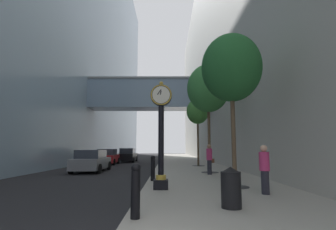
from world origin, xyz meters
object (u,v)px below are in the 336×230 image
object	(u,v)px
bollard_nearest	(137,189)
bollard_third	(154,167)
street_tree_mid_near	(209,89)
car_grey_far	(93,161)
pedestrian_by_clock	(266,168)
pedestrian_walking	(210,158)
car_black_near	(129,155)
street_clock	(162,129)
street_tree_near	(232,68)
street_tree_mid_far	(199,112)
trash_bin	(232,187)
car_red_mid	(109,157)

from	to	relation	value
bollard_nearest	bollard_third	bearing A→B (deg)	90.00
bollard_third	street_tree_mid_near	size ratio (longest dim) A/B	0.17
bollard_third	car_grey_far	size ratio (longest dim) A/B	0.26
pedestrian_by_clock	pedestrian_walking	bearing A→B (deg)	97.20
pedestrian_by_clock	car_black_near	size ratio (longest dim) A/B	0.37
car_grey_far	street_clock	bearing A→B (deg)	-59.15
bollard_third	street_clock	bearing A→B (deg)	-79.52
street_tree_near	street_tree_mid_near	xyz separation A→B (m)	(0.00, 6.19, 0.59)
street_tree_mid_near	street_tree_mid_far	world-z (taller)	street_tree_mid_near
bollard_nearest	trash_bin	world-z (taller)	bollard_nearest
bollard_nearest	street_tree_mid_near	xyz separation A→B (m)	(3.39, 10.79, 4.83)
bollard_third	car_black_near	distance (m)	20.07
pedestrian_walking	trash_bin	bearing A→B (deg)	-95.47
bollard_third	street_tree_mid_far	distance (m)	11.74
car_red_mid	car_grey_far	world-z (taller)	car_red_mid
bollard_nearest	car_grey_far	bearing A→B (deg)	110.40
trash_bin	car_grey_far	size ratio (longest dim) A/B	0.22
street_tree_near	trash_bin	distance (m)	5.73
bollard_nearest	car_grey_far	xyz separation A→B (m)	(-4.78, 12.87, -0.00)
street_clock	bollard_nearest	world-z (taller)	street_clock
street_tree_mid_far	car_grey_far	size ratio (longest dim) A/B	1.28
pedestrian_by_clock	street_tree_mid_far	bearing A→B (deg)	92.48
trash_bin	car_black_near	bearing A→B (deg)	104.72
bollard_third	bollard_nearest	bearing A→B (deg)	-90.00
street_tree_mid_near	bollard_third	bearing A→B (deg)	-128.53
bollard_nearest	car_red_mid	distance (m)	21.70
street_tree_mid_far	pedestrian_walking	bearing A→B (deg)	-91.66
street_tree_mid_near	street_clock	bearing A→B (deg)	-113.70
pedestrian_walking	bollard_third	bearing A→B (deg)	-136.99
street_tree_mid_far	bollard_third	bearing A→B (deg)	-107.97
street_tree_near	street_tree_mid_near	bearing A→B (deg)	90.00
street_tree_mid_near	car_red_mid	distance (m)	14.38
street_tree_near	street_tree_mid_far	world-z (taller)	street_tree_near
street_tree_near	pedestrian_by_clock	bearing A→B (deg)	-69.41
bollard_third	street_tree_near	size ratio (longest dim) A/B	0.19
street_tree_mid_far	car_red_mid	xyz separation A→B (m)	(-8.93, 4.00, -4.14)
trash_bin	pedestrian_walking	bearing A→B (deg)	84.53
pedestrian_walking	pedestrian_by_clock	bearing A→B (deg)	-82.80
pedestrian_by_clock	car_red_mid	xyz separation A→B (m)	(-9.53, 17.99, -0.23)
street_tree_near	street_tree_mid_near	world-z (taller)	street_tree_mid_near
pedestrian_walking	car_red_mid	world-z (taller)	pedestrian_walking
street_tree_mid_far	pedestrian_by_clock	world-z (taller)	street_tree_mid_far
street_clock	car_grey_far	xyz separation A→B (m)	(-5.23, 8.76, -1.66)
pedestrian_walking	street_tree_near	bearing A→B (deg)	-87.47
street_clock	car_grey_far	size ratio (longest dim) A/B	0.89
street_clock	car_grey_far	bearing A→B (deg)	120.85
bollard_nearest	street_tree_mid_far	world-z (taller)	street_tree_mid_far
bollard_third	car_black_near	xyz separation A→B (m)	(-4.25, 19.62, 0.04)
car_red_mid	bollard_third	bearing A→B (deg)	-69.02
street_clock	street_tree_mid_far	size ratio (longest dim) A/B	0.70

